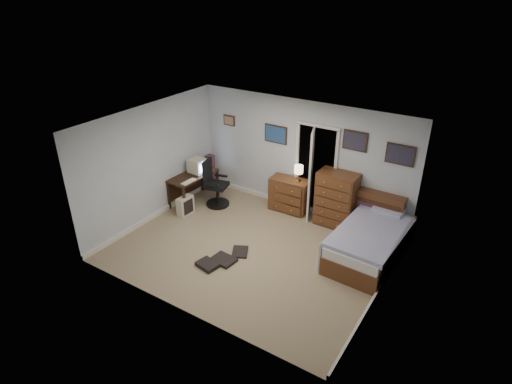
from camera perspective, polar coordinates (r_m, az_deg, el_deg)
floor at (r=8.38m, az=-0.55°, el=-7.73°), size 5.00×4.00×0.02m
computer_desk at (r=9.97m, az=-8.70°, el=1.57°), size 0.62×1.24×0.70m
crt_monitor at (r=9.87m, az=-7.82°, el=3.48°), size 0.38×0.35×0.33m
keyboard at (r=9.50m, az=-8.94°, el=1.36°), size 0.16×0.38×0.02m
pc_tower at (r=9.58m, az=-9.41°, el=-1.80°), size 0.21×0.40×0.42m
office_chair at (r=9.79m, az=-5.53°, el=0.52°), size 0.64×0.64×1.09m
media_stack at (r=10.57m, az=-6.08°, el=2.68°), size 0.18×0.18×0.88m
low_dresser at (r=9.56m, az=4.47°, el=-0.37°), size 0.89×0.49×0.76m
table_lamp at (r=9.20m, az=5.71°, el=2.95°), size 0.20×0.20×0.37m
doorway at (r=9.51m, az=8.67°, el=3.38°), size 0.96×1.12×2.05m
tall_dresser at (r=9.04m, az=10.66°, el=-0.96°), size 0.82×0.49×1.19m
headboard_bookcase at (r=8.97m, az=15.89°, el=-2.67°), size 1.02×0.28×0.91m
bed at (r=8.30m, az=15.01°, el=-6.41°), size 1.22×2.14×0.68m
wall_posters at (r=8.91m, az=9.51°, el=6.82°), size 4.38×0.04×0.60m
floor_clutter at (r=8.07m, az=-4.74°, el=-9.03°), size 0.70×1.10×0.08m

